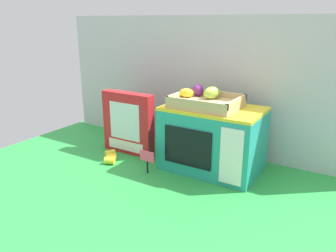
{
  "coord_description": "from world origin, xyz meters",
  "views": [
    {
      "loc": [
        0.68,
        -1.18,
        0.62
      ],
      "look_at": [
        -0.06,
        0.02,
        0.16
      ],
      "focal_mm": 35.36,
      "sensor_mm": 36.0,
      "label": 1
    }
  ],
  "objects": [
    {
      "name": "toy_microwave",
      "position": [
        0.15,
        0.04,
        0.14
      ],
      "size": [
        0.4,
        0.27,
        0.27
      ],
      "color": "teal",
      "rests_on": "ground"
    },
    {
      "name": "cookie_set_box",
      "position": [
        -0.27,
        0.0,
        0.15
      ],
      "size": [
        0.27,
        0.06,
        0.3
      ],
      "color": "red",
      "rests_on": "ground"
    },
    {
      "name": "loose_toy_banana",
      "position": [
        -0.28,
        -0.12,
        0.02
      ],
      "size": [
        0.11,
        0.12,
        0.03
      ],
      "color": "yellow",
      "rests_on": "ground"
    },
    {
      "name": "ground_plane",
      "position": [
        0.0,
        0.0,
        0.0
      ],
      "size": [
        1.7,
        1.7,
        0.0
      ],
      "primitive_type": "plane",
      "color": "green",
      "rests_on": "ground"
    },
    {
      "name": "food_groups_crate",
      "position": [
        0.11,
        0.04,
        0.3
      ],
      "size": [
        0.27,
        0.21,
        0.08
      ],
      "color": "tan",
      "rests_on": "toy_microwave"
    },
    {
      "name": "price_sign",
      "position": [
        -0.06,
        -0.15,
        0.07
      ],
      "size": [
        0.07,
        0.01,
        0.1
      ],
      "color": "black",
      "rests_on": "ground"
    },
    {
      "name": "display_back_panel",
      "position": [
        0.0,
        0.25,
        0.32
      ],
      "size": [
        1.61,
        0.03,
        0.64
      ],
      "primitive_type": "cube",
      "color": "#B7BABF",
      "rests_on": "ground"
    }
  ]
}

